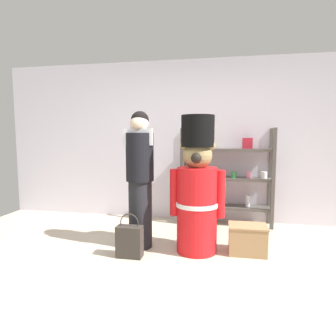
% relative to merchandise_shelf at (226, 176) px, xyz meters
% --- Properties ---
extents(ground_plane, '(6.40, 6.40, 0.00)m').
position_rel_merchandise_shelf_xyz_m(ground_plane, '(-0.60, -1.98, -0.77)').
color(ground_plane, beige).
extents(back_wall, '(6.40, 0.12, 2.60)m').
position_rel_merchandise_shelf_xyz_m(back_wall, '(-0.60, 0.22, 0.53)').
color(back_wall, silver).
rests_on(back_wall, ground_plane).
extents(merchandise_shelf, '(1.40, 0.35, 1.50)m').
position_rel_merchandise_shelf_xyz_m(merchandise_shelf, '(0.00, 0.00, 0.00)').
color(merchandise_shelf, '#4C4742').
rests_on(merchandise_shelf, ground_plane).
extents(teddy_bear_guard, '(0.65, 0.50, 1.62)m').
position_rel_merchandise_shelf_xyz_m(teddy_bear_guard, '(-0.35, -1.20, -0.02)').
color(teddy_bear_guard, red).
rests_on(teddy_bear_guard, ground_plane).
extents(person_shopper, '(0.36, 0.34, 1.68)m').
position_rel_merchandise_shelf_xyz_m(person_shopper, '(-1.05, -1.18, 0.12)').
color(person_shopper, black).
rests_on(person_shopper, ground_plane).
extents(shopping_bag, '(0.29, 0.15, 0.51)m').
position_rel_merchandise_shelf_xyz_m(shopping_bag, '(-1.08, -1.51, -0.58)').
color(shopping_bag, '#332D28').
rests_on(shopping_bag, ground_plane).
extents(display_crate, '(0.44, 0.32, 0.34)m').
position_rel_merchandise_shelf_xyz_m(display_crate, '(0.25, -1.15, -0.59)').
color(display_crate, '#9E7A51').
rests_on(display_crate, ground_plane).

